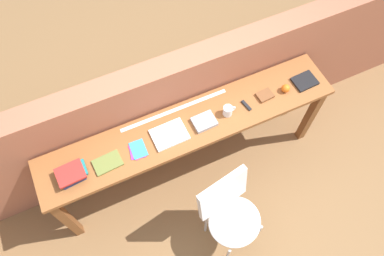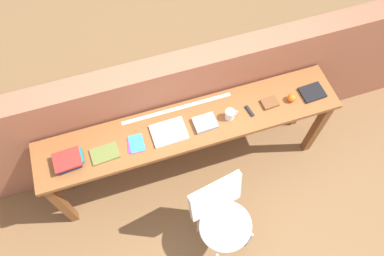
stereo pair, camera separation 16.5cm
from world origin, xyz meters
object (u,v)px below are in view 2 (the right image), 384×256
at_px(mug, 230,114).
at_px(multitool_folded, 250,111).
at_px(pamphlet_pile_colourful, 136,144).
at_px(sports_ball_small, 292,98).
at_px(magazine_cycling, 105,153).
at_px(book_open_centre, 169,132).
at_px(leather_journal_brown, 270,103).
at_px(book_repair_rightmost, 312,92).
at_px(book_stack_leftmost, 68,160).
at_px(chair_white_moulded, 222,216).

xyz_separation_m(mug, multitool_folded, (0.17, 0.00, -0.04)).
xyz_separation_m(pamphlet_pile_colourful, sports_ball_small, (1.32, 0.00, 0.03)).
xyz_separation_m(magazine_cycling, pamphlet_pile_colourful, (0.25, 0.01, -0.00)).
relative_size(book_open_centre, multitool_folded, 2.49).
xyz_separation_m(pamphlet_pile_colourful, leather_journal_brown, (1.14, 0.02, 0.01)).
distance_m(pamphlet_pile_colourful, sports_ball_small, 1.32).
bearing_deg(book_repair_rightmost, book_stack_leftmost, 177.73).
bearing_deg(chair_white_moulded, pamphlet_pile_colourful, 127.46).
xyz_separation_m(book_stack_leftmost, magazine_cycling, (0.27, -0.01, -0.03)).
relative_size(magazine_cycling, leather_journal_brown, 1.63).
bearing_deg(sports_ball_small, book_open_centre, 179.13).
height_order(mug, leather_journal_brown, mug).
distance_m(magazine_cycling, mug, 1.03).
distance_m(book_stack_leftmost, mug, 1.30).
bearing_deg(sports_ball_small, magazine_cycling, -179.64).
xyz_separation_m(book_stack_leftmost, leather_journal_brown, (1.65, 0.02, -0.03)).
relative_size(book_stack_leftmost, book_open_centre, 0.81).
relative_size(magazine_cycling, sports_ball_small, 3.02).
xyz_separation_m(pamphlet_pile_colourful, book_repair_rightmost, (1.52, 0.01, 0.01)).
height_order(pamphlet_pile_colourful, multitool_folded, multitool_folded).
bearing_deg(pamphlet_pile_colourful, book_repair_rightmost, 0.39).
bearing_deg(pamphlet_pile_colourful, book_stack_leftmost, 179.42).
bearing_deg(book_open_centre, magazine_cycling, -178.32).
distance_m(chair_white_moulded, leather_journal_brown, 1.00).
distance_m(chair_white_moulded, magazine_cycling, 1.05).
xyz_separation_m(leather_journal_brown, book_repair_rightmost, (0.38, -0.01, -0.00)).
height_order(pamphlet_pile_colourful, book_open_centre, book_open_centre).
xyz_separation_m(magazine_cycling, book_repair_rightmost, (1.76, 0.02, 0.00)).
relative_size(mug, multitool_folded, 1.00).
distance_m(book_open_centre, sports_ball_small, 1.05).
distance_m(chair_white_moulded, book_open_centre, 0.80).
bearing_deg(book_open_centre, leather_journal_brown, -0.70).
distance_m(magazine_cycling, book_repair_rightmost, 1.76).
height_order(chair_white_moulded, sports_ball_small, sports_ball_small).
relative_size(book_stack_leftmost, mug, 2.02).
bearing_deg(mug, leather_journal_brown, 3.37).
bearing_deg(multitool_folded, leather_journal_brown, 6.31).
height_order(chair_white_moulded, pamphlet_pile_colourful, chair_white_moulded).
bearing_deg(leather_journal_brown, pamphlet_pile_colourful, 177.49).
distance_m(mug, book_repair_rightmost, 0.74).
relative_size(book_open_centre, mug, 2.49).
height_order(magazine_cycling, multitool_folded, same).
height_order(chair_white_moulded, mug, mug).
relative_size(book_stack_leftmost, multitool_folded, 2.02).
xyz_separation_m(pamphlet_pile_colourful, book_open_centre, (0.27, 0.02, 0.01)).
relative_size(pamphlet_pile_colourful, sports_ball_small, 2.32).
bearing_deg(book_open_centre, mug, -2.75).
height_order(pamphlet_pile_colourful, leather_journal_brown, leather_journal_brown).
bearing_deg(magazine_cycling, book_repair_rightmost, -3.05).
bearing_deg(magazine_cycling, chair_white_moulded, -44.51).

